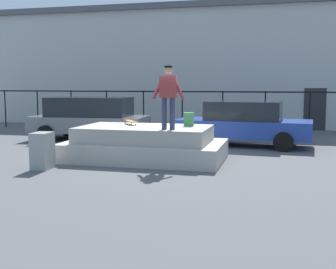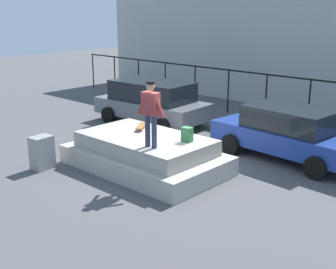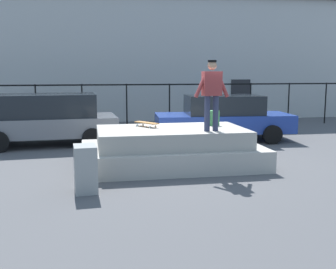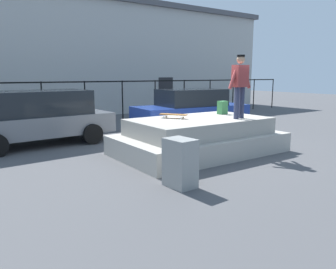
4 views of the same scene
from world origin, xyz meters
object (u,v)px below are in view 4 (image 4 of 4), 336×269
object	(u,v)px
skateboard	(174,115)
utility_box	(180,163)
backpack	(222,108)
car_grey_hatchback_near	(36,116)
skateboarder	(240,82)
car_blue_sedan_mid	(191,108)

from	to	relation	value
skateboard	utility_box	size ratio (longest dim) A/B	0.79
backpack	car_grey_hatchback_near	world-z (taller)	car_grey_hatchback_near
skateboarder	utility_box	bearing A→B (deg)	-155.77
utility_box	car_blue_sedan_mid	bearing A→B (deg)	45.33
skateboard	car_blue_sedan_mid	xyz separation A→B (m)	(3.14, 3.14, -0.25)
skateboarder	car_grey_hatchback_near	xyz separation A→B (m)	(-4.30, 4.39, -1.07)
backpack	car_blue_sedan_mid	bearing A→B (deg)	-118.91
backpack	utility_box	xyz separation A→B (m)	(-3.38, -2.37, -0.69)
backpack	car_blue_sedan_mid	world-z (taller)	car_blue_sedan_mid
backpack	car_grey_hatchback_near	size ratio (longest dim) A/B	0.09
skateboard	car_grey_hatchback_near	distance (m)	4.40
car_grey_hatchback_near	car_blue_sedan_mid	distance (m)	6.00
car_grey_hatchback_near	utility_box	world-z (taller)	car_grey_hatchback_near
skateboarder	skateboard	world-z (taller)	skateboarder
skateboarder	car_grey_hatchback_near	world-z (taller)	skateboarder
skateboard	utility_box	distance (m)	2.93
backpack	skateboarder	bearing A→B (deg)	64.41
skateboard	utility_box	bearing A→B (deg)	-123.08
backpack	utility_box	size ratio (longest dim) A/B	0.42
skateboarder	skateboard	bearing A→B (deg)	144.16
skateboarder	car_grey_hatchback_near	size ratio (longest dim) A/B	0.37
skateboard	car_grey_hatchback_near	xyz separation A→B (m)	(-2.85, 3.34, -0.18)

